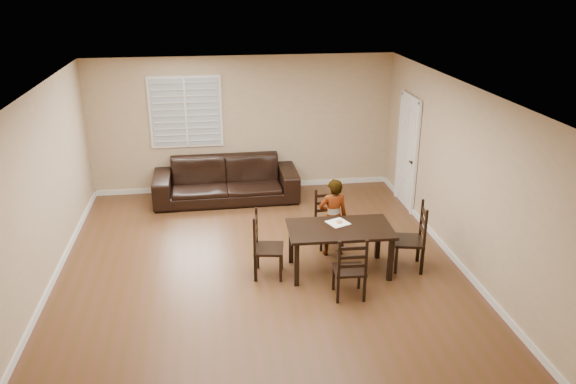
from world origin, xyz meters
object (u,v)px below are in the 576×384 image
at_px(donut, 339,221).
at_px(chair_left, 261,247).
at_px(sofa, 226,180).
at_px(dining_table, 340,233).
at_px(chair_near, 327,219).
at_px(chair_right, 417,239).
at_px(child, 333,217).
at_px(chair_far, 351,273).

bearing_deg(donut, chair_left, -174.36).
bearing_deg(sofa, chair_left, -83.33).
bearing_deg(dining_table, chair_left, 179.20).
distance_m(chair_near, chair_right, 1.54).
distance_m(child, donut, 0.39).
distance_m(chair_left, sofa, 3.06).
height_order(chair_left, chair_right, chair_right).
distance_m(chair_right, child, 1.31).
bearing_deg(donut, chair_near, 90.49).
distance_m(dining_table, chair_left, 1.17).
bearing_deg(chair_far, chair_left, -34.58).
bearing_deg(chair_far, chair_right, -145.51).
relative_size(chair_right, child, 0.82).
relative_size(dining_table, chair_right, 1.49).
height_order(chair_near, sofa, chair_near).
bearing_deg(chair_near, sofa, 121.49).
relative_size(chair_far, sofa, 0.34).
bearing_deg(dining_table, chair_near, 90.77).
relative_size(chair_left, sofa, 0.36).
xyz_separation_m(chair_far, chair_left, (-1.13, 0.86, 0.03)).
height_order(chair_right, child, child).
height_order(chair_right, sofa, chair_right).
bearing_deg(donut, sofa, 118.28).
xyz_separation_m(dining_table, chair_near, (0.02, 0.96, -0.20)).
height_order(chair_far, sofa, chair_far).
bearing_deg(chair_far, sofa, -66.19).
xyz_separation_m(chair_right, sofa, (-2.71, 3.14, -0.06)).
distance_m(chair_far, sofa, 4.17).
xyz_separation_m(chair_left, child, (1.18, 0.50, 0.18)).
bearing_deg(chair_left, chair_near, -42.75).
xyz_separation_m(chair_near, chair_left, (-1.18, -0.91, 0.03)).
height_order(chair_near, chair_left, chair_left).
relative_size(dining_table, donut, 16.85).
bearing_deg(child, chair_near, -93.13).
relative_size(chair_near, chair_right, 0.89).
bearing_deg(chair_right, sofa, -126.82).
height_order(dining_table, child, child).
distance_m(chair_right, donut, 1.19).
relative_size(chair_near, donut, 10.06).
bearing_deg(chair_far, child, -89.37).
height_order(chair_near, child, child).
bearing_deg(child, chair_far, 85.02).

